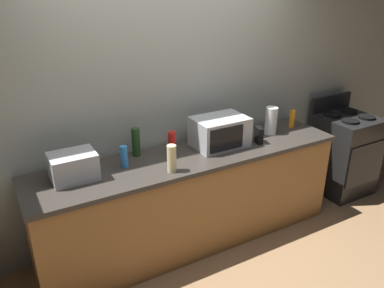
# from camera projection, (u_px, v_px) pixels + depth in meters

# --- Properties ---
(ground_plane) EXTENTS (8.00, 8.00, 0.00)m
(ground_plane) POSITION_uv_depth(u_px,v_px,m) (214.00, 264.00, 3.40)
(ground_plane) COLOR #93704C
(back_wall) EXTENTS (6.40, 0.10, 2.70)m
(back_wall) POSITION_uv_depth(u_px,v_px,m) (170.00, 93.00, 3.52)
(back_wall) COLOR #9EA399
(back_wall) RESTS_ON ground_plane
(counter_run) EXTENTS (2.84, 0.64, 0.90)m
(counter_run) POSITION_uv_depth(u_px,v_px,m) (192.00, 199.00, 3.54)
(counter_run) COLOR #9E6B38
(counter_run) RESTS_ON ground_plane
(stove_range) EXTENTS (0.60, 0.61, 1.08)m
(stove_range) POSITION_uv_depth(u_px,v_px,m) (343.00, 153.00, 4.44)
(stove_range) COLOR black
(stove_range) RESTS_ON ground_plane
(microwave) EXTENTS (0.48, 0.35, 0.27)m
(microwave) POSITION_uv_depth(u_px,v_px,m) (220.00, 132.00, 3.49)
(microwave) COLOR #B7BABF
(microwave) RESTS_ON counter_run
(toaster_oven) EXTENTS (0.34, 0.26, 0.21)m
(toaster_oven) POSITION_uv_depth(u_px,v_px,m) (73.00, 166.00, 2.92)
(toaster_oven) COLOR #B7BABF
(toaster_oven) RESTS_ON counter_run
(paper_towel_roll) EXTENTS (0.12, 0.12, 0.27)m
(paper_towel_roll) POSITION_uv_depth(u_px,v_px,m) (271.00, 121.00, 3.77)
(paper_towel_roll) COLOR white
(paper_towel_roll) RESTS_ON counter_run
(cordless_phone) EXTENTS (0.08, 0.12, 0.15)m
(cordless_phone) POSITION_uv_depth(u_px,v_px,m) (259.00, 135.00, 3.58)
(cordless_phone) COLOR black
(cordless_phone) RESTS_ON counter_run
(bottle_spray_cleaner) EXTENTS (0.06, 0.06, 0.18)m
(bottle_spray_cleaner) POSITION_uv_depth(u_px,v_px,m) (124.00, 157.00, 3.11)
(bottle_spray_cleaner) COLOR #338CE5
(bottle_spray_cleaner) RESTS_ON counter_run
(bottle_hot_sauce) EXTENTS (0.07, 0.07, 0.21)m
(bottle_hot_sauce) POSITION_uv_depth(u_px,v_px,m) (172.00, 143.00, 3.34)
(bottle_hot_sauce) COLOR red
(bottle_hot_sauce) RESTS_ON counter_run
(bottle_hand_soap) EXTENTS (0.07, 0.07, 0.22)m
(bottle_hand_soap) POSITION_uv_depth(u_px,v_px,m) (172.00, 159.00, 3.03)
(bottle_hand_soap) COLOR beige
(bottle_hand_soap) RESTS_ON counter_run
(bottle_dish_soap) EXTENTS (0.06, 0.06, 0.18)m
(bottle_dish_soap) POSITION_uv_depth(u_px,v_px,m) (292.00, 119.00, 3.95)
(bottle_dish_soap) COLOR orange
(bottle_dish_soap) RESTS_ON counter_run
(bottle_wine) EXTENTS (0.07, 0.07, 0.25)m
(bottle_wine) POSITION_uv_depth(u_px,v_px,m) (136.00, 142.00, 3.30)
(bottle_wine) COLOR #1E3F19
(bottle_wine) RESTS_ON counter_run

